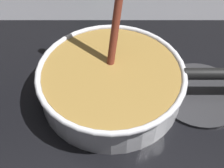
# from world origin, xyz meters

# --- Properties ---
(hob_plate) EXTENTS (0.56, 0.48, 0.01)m
(hob_plate) POSITION_xyz_m (0.10, 0.24, 0.01)
(hob_plate) COLOR black
(hob_plate) RESTS_ON ground
(burner_ring) EXTENTS (0.20, 0.20, 0.01)m
(burner_ring) POSITION_xyz_m (0.10, 0.24, 0.02)
(burner_ring) COLOR #592D0C
(burner_ring) RESTS_ON hob_plate
(spare_burner) EXTENTS (0.16, 0.16, 0.01)m
(spare_burner) POSITION_xyz_m (0.28, 0.24, 0.01)
(spare_burner) COLOR #262628
(spare_burner) RESTS_ON hob_plate
(cooking_pan) EXTENTS (0.43, 0.27, 0.30)m
(cooking_pan) POSITION_xyz_m (0.11, 0.24, 0.05)
(cooking_pan) COLOR silver
(cooking_pan) RESTS_ON hob_plate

